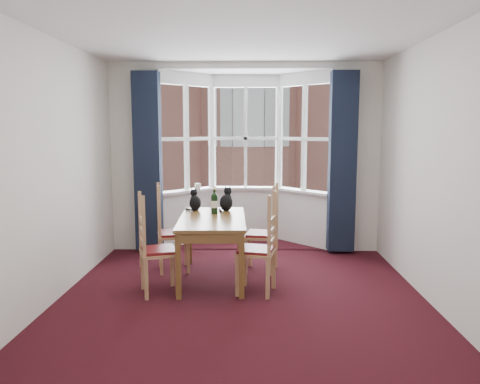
{
  "coord_description": "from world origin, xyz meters",
  "views": [
    {
      "loc": [
        0.1,
        -4.74,
        1.84
      ],
      "look_at": [
        -0.04,
        1.05,
        1.05
      ],
      "focal_mm": 35.0,
      "sensor_mm": 36.0,
      "label": 1
    }
  ],
  "objects_px": {
    "chair_right_near": "(264,252)",
    "candle_short": "(199,187)",
    "dining_table": "(212,225)",
    "cat_right": "(226,201)",
    "candle_tall": "(197,187)",
    "cat_left": "(195,202)",
    "chair_left_far": "(167,235)",
    "chair_right_far": "(268,236)",
    "wine_bottle": "(214,203)",
    "chair_left_near": "(151,253)"
  },
  "relations": [
    {
      "from": "cat_left",
      "to": "wine_bottle",
      "type": "relative_size",
      "value": 0.91
    },
    {
      "from": "chair_left_far",
      "to": "candle_tall",
      "type": "relative_size",
      "value": 8.71
    },
    {
      "from": "cat_right",
      "to": "chair_right_near",
      "type": "bearing_deg",
      "value": -63.9
    },
    {
      "from": "cat_left",
      "to": "dining_table",
      "type": "bearing_deg",
      "value": -61.91
    },
    {
      "from": "cat_left",
      "to": "chair_left_near",
      "type": "bearing_deg",
      "value": -109.65
    },
    {
      "from": "chair_left_near",
      "to": "candle_tall",
      "type": "relative_size",
      "value": 8.71
    },
    {
      "from": "chair_right_far",
      "to": "wine_bottle",
      "type": "bearing_deg",
      "value": -174.17
    },
    {
      "from": "cat_left",
      "to": "candle_tall",
      "type": "bearing_deg",
      "value": 95.74
    },
    {
      "from": "chair_left_near",
      "to": "wine_bottle",
      "type": "height_order",
      "value": "wine_bottle"
    },
    {
      "from": "chair_left_far",
      "to": "chair_right_near",
      "type": "xyz_separation_m",
      "value": [
        1.24,
        -0.81,
        0.0
      ]
    },
    {
      "from": "chair_right_near",
      "to": "cat_left",
      "type": "height_order",
      "value": "cat_left"
    },
    {
      "from": "chair_left_near",
      "to": "cat_right",
      "type": "xyz_separation_m",
      "value": [
        0.79,
        1.02,
        0.42
      ]
    },
    {
      "from": "chair_right_near",
      "to": "wine_bottle",
      "type": "height_order",
      "value": "wine_bottle"
    },
    {
      "from": "chair_right_near",
      "to": "chair_left_near",
      "type": "bearing_deg",
      "value": -177.48
    },
    {
      "from": "cat_left",
      "to": "cat_right",
      "type": "xyz_separation_m",
      "value": [
        0.41,
        -0.02,
        0.01
      ]
    },
    {
      "from": "chair_left_far",
      "to": "chair_right_near",
      "type": "height_order",
      "value": "same"
    },
    {
      "from": "chair_left_near",
      "to": "candle_tall",
      "type": "distance_m",
      "value": 2.38
    },
    {
      "from": "chair_right_near",
      "to": "candle_tall",
      "type": "bearing_deg",
      "value": 114.15
    },
    {
      "from": "cat_right",
      "to": "candle_short",
      "type": "height_order",
      "value": "cat_right"
    },
    {
      "from": "chair_left_near",
      "to": "cat_left",
      "type": "xyz_separation_m",
      "value": [
        0.37,
        1.04,
        0.41
      ]
    },
    {
      "from": "dining_table",
      "to": "candle_tall",
      "type": "height_order",
      "value": "candle_tall"
    },
    {
      "from": "dining_table",
      "to": "chair_left_far",
      "type": "bearing_deg",
      "value": 152.49
    },
    {
      "from": "dining_table",
      "to": "cat_right",
      "type": "distance_m",
      "value": 0.55
    },
    {
      "from": "chair_right_far",
      "to": "chair_left_near",
      "type": "bearing_deg",
      "value": -147.25
    },
    {
      "from": "chair_right_near",
      "to": "wine_bottle",
      "type": "bearing_deg",
      "value": 129.89
    },
    {
      "from": "chair_right_near",
      "to": "candle_tall",
      "type": "xyz_separation_m",
      "value": [
        -1.02,
        2.27,
        0.45
      ]
    },
    {
      "from": "chair_right_near",
      "to": "wine_bottle",
      "type": "relative_size",
      "value": 2.83
    },
    {
      "from": "chair_left_far",
      "to": "wine_bottle",
      "type": "height_order",
      "value": "wine_bottle"
    },
    {
      "from": "chair_left_near",
      "to": "cat_left",
      "type": "height_order",
      "value": "cat_left"
    },
    {
      "from": "dining_table",
      "to": "chair_right_near",
      "type": "relative_size",
      "value": 1.62
    },
    {
      "from": "chair_left_near",
      "to": "wine_bottle",
      "type": "relative_size",
      "value": 2.83
    },
    {
      "from": "chair_left_near",
      "to": "cat_right",
      "type": "height_order",
      "value": "cat_right"
    },
    {
      "from": "chair_right_near",
      "to": "candle_short",
      "type": "relative_size",
      "value": 9.16
    },
    {
      "from": "cat_left",
      "to": "chair_right_near",
      "type": "bearing_deg",
      "value": -48.02
    },
    {
      "from": "wine_bottle",
      "to": "dining_table",
      "type": "bearing_deg",
      "value": -91.35
    },
    {
      "from": "chair_left_far",
      "to": "chair_right_far",
      "type": "relative_size",
      "value": 1.0
    },
    {
      "from": "dining_table",
      "to": "candle_tall",
      "type": "relative_size",
      "value": 14.15
    },
    {
      "from": "chair_left_far",
      "to": "candle_tall",
      "type": "height_order",
      "value": "candle_tall"
    },
    {
      "from": "candle_tall",
      "to": "chair_right_far",
      "type": "bearing_deg",
      "value": -53.34
    },
    {
      "from": "chair_left_near",
      "to": "cat_left",
      "type": "bearing_deg",
      "value": 70.35
    },
    {
      "from": "cat_right",
      "to": "candle_tall",
      "type": "height_order",
      "value": "cat_right"
    },
    {
      "from": "cat_right",
      "to": "chair_left_near",
      "type": "bearing_deg",
      "value": -127.59
    },
    {
      "from": "dining_table",
      "to": "wine_bottle",
      "type": "distance_m",
      "value": 0.34
    },
    {
      "from": "chair_right_near",
      "to": "wine_bottle",
      "type": "xyz_separation_m",
      "value": [
        -0.61,
        0.73,
        0.44
      ]
    },
    {
      "from": "dining_table",
      "to": "candle_tall",
      "type": "xyz_separation_m",
      "value": [
        -0.4,
        1.78,
        0.24
      ]
    },
    {
      "from": "chair_right_near",
      "to": "candle_short",
      "type": "height_order",
      "value": "candle_short"
    },
    {
      "from": "chair_left_far",
      "to": "cat_left",
      "type": "bearing_deg",
      "value": 26.99
    },
    {
      "from": "dining_table",
      "to": "candle_tall",
      "type": "distance_m",
      "value": 1.84
    },
    {
      "from": "dining_table",
      "to": "candle_short",
      "type": "height_order",
      "value": "candle_short"
    },
    {
      "from": "cat_right",
      "to": "candle_short",
      "type": "distance_m",
      "value": 1.42
    }
  ]
}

